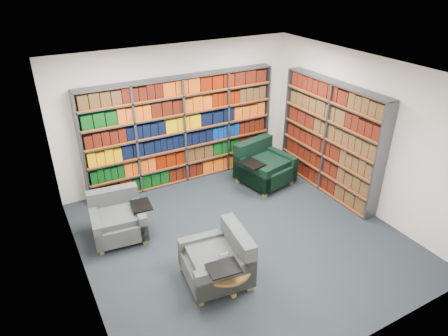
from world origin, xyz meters
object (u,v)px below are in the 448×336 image
chair_green_right (262,167)px  coffee_table (224,268)px  chair_teal_front (222,261)px  chair_teal_left (117,219)px

chair_green_right → coffee_table: 3.14m
coffee_table → chair_teal_front: bearing=77.3°
chair_teal_left → chair_teal_front: (1.03, -1.80, 0.01)m
chair_teal_front → coffee_table: chair_teal_front is taller
chair_green_right → chair_teal_front: size_ratio=1.12×
chair_teal_left → chair_teal_front: bearing=-60.2°
chair_teal_left → coffee_table: 2.17m
chair_teal_left → chair_green_right: bearing=6.4°
chair_green_right → coffee_table: size_ratio=1.51×
chair_teal_front → coffee_table: (-0.03, -0.13, -0.02)m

